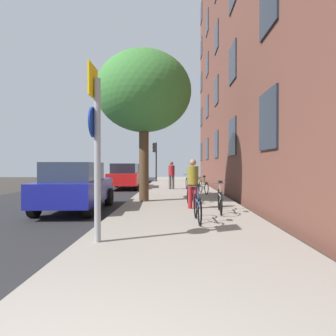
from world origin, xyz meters
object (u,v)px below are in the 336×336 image
object	(u,v)px
tree_near	(144,92)
bicycle_2	(190,193)
bicycle_0	(198,207)
bicycle_1	(220,200)
car_0	(76,186)
traffic_light	(155,155)
bicycle_4	(188,183)
car_1	(125,176)
bicycle_3	(203,187)
sign_post	(96,141)
pedestrian_0	(193,180)
pedestrian_1	(172,173)
car_2	(134,173)

from	to	relation	value
tree_near	bicycle_2	distance (m)	4.33
bicycle_0	bicycle_1	size ratio (longest dim) A/B	0.99
bicycle_0	car_0	xyz separation A→B (m)	(-3.86, 2.43, 0.35)
traffic_light	bicycle_4	bearing A→B (deg)	-74.77
bicycle_0	car_1	xyz separation A→B (m)	(-3.69, 11.58, 0.35)
tree_near	bicycle_0	world-z (taller)	tree_near
bicycle_3	sign_post	bearing A→B (deg)	-107.31
pedestrian_0	pedestrian_1	xyz separation A→B (m)	(-0.75, 7.83, 0.01)
bicycle_3	pedestrian_0	bearing A→B (deg)	-99.55
sign_post	car_0	bearing A→B (deg)	112.42
tree_near	bicycle_3	size ratio (longest dim) A/B	3.58
bicycle_0	tree_near	bearing A→B (deg)	112.45
tree_near	car_0	world-z (taller)	tree_near
traffic_light	bicycle_0	distance (m)	18.85
car_0	car_1	distance (m)	9.14
bicycle_2	bicycle_3	size ratio (longest dim) A/B	1.03
sign_post	tree_near	xyz separation A→B (m)	(0.26, 6.28, 2.42)
traffic_light	car_0	xyz separation A→B (m)	(-1.64, -16.19, -1.60)
tree_near	pedestrian_1	world-z (taller)	tree_near
bicycle_0	pedestrian_1	world-z (taller)	pedestrian_1
traffic_light	car_0	size ratio (longest dim) A/B	0.79
bicycle_2	car_0	distance (m)	4.15
bicycle_1	traffic_light	bearing A→B (deg)	99.92
car_0	bicycle_1	bearing A→B (deg)	-11.98
sign_post	bicycle_0	world-z (taller)	sign_post
bicycle_0	pedestrian_0	world-z (taller)	pedestrian_0
bicycle_4	pedestrian_1	world-z (taller)	pedestrian_1
bicycle_2	bicycle_3	distance (m)	3.66
bicycle_2	car_0	size ratio (longest dim) A/B	0.40
bicycle_3	bicycle_4	distance (m)	2.38
pedestrian_0	car_1	xyz separation A→B (m)	(-3.72, 9.28, -0.20)
sign_post	traffic_light	distance (m)	20.62
bicycle_0	bicycle_4	size ratio (longest dim) A/B	0.95
pedestrian_0	car_0	bearing A→B (deg)	178.01
bicycle_1	pedestrian_1	bearing A→B (deg)	99.83
sign_post	car_1	xyz separation A→B (m)	(-1.65, 13.57, -1.14)
bicycle_2	car_0	bearing A→B (deg)	-160.50
bicycle_1	tree_near	bearing A→B (deg)	131.99
tree_near	car_0	xyz separation A→B (m)	(-2.09, -1.85, -3.56)
bicycle_2	car_2	distance (m)	15.99
bicycle_0	bicycle_2	bearing A→B (deg)	89.46
bicycle_4	car_2	distance (m)	10.54
traffic_light	pedestrian_0	size ratio (longest dim) A/B	2.09
sign_post	car_0	xyz separation A→B (m)	(-1.83, 4.43, -1.14)
car_0	sign_post	bearing A→B (deg)	-67.58
bicycle_0	car_1	size ratio (longest dim) A/B	0.38
sign_post	pedestrian_0	world-z (taller)	sign_post
bicycle_3	car_2	xyz separation A→B (m)	(-5.06, 11.87, 0.37)
bicycle_2	car_1	bearing A→B (deg)	115.63
bicycle_4	car_1	bearing A→B (deg)	153.90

